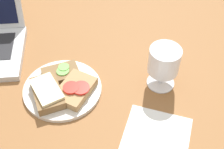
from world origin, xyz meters
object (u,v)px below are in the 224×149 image
sandwich_with_tomato (77,89)px  napkin (156,136)px  sandwich_with_cucumber (61,73)px  sandwich_with_cheese (47,92)px  plate (62,89)px  wine_glass (164,62)px

sandwich_with_tomato → napkin: size_ratio=0.87×
sandwich_with_tomato → sandwich_with_cucumber: (-4.33, 6.44, -0.28)cm
sandwich_with_cheese → plate: bearing=34.9°
napkin → sandwich_with_cheese: bearing=152.3°
plate → sandwich_with_cucumber: (-0.31, 4.48, 1.56)cm
sandwich_with_cheese → sandwich_with_cucumber: bearing=64.6°
sandwich_with_tomato → wine_glass: 23.92cm
sandwich_with_tomato → sandwich_with_cheese: (-7.67, -0.59, 0.24)cm
plate → sandwich_with_tomato: size_ratio=1.57×
sandwich_with_tomato → wine_glass: wine_glass is taller
sandwich_with_cucumber → sandwich_with_cheese: sandwich_with_cheese is taller
plate → napkin: (22.84, -16.47, -0.34)cm
sandwich_with_cucumber → wine_glass: 28.42cm
plate → sandwich_with_tomato: sandwich_with_tomato is taller
sandwich_with_cheese → napkin: bearing=-27.7°
plate → wine_glass: (27.06, 0.22, 7.91)cm
sandwich_with_cheese → wine_glass: 31.38cm
plate → napkin: plate is taller
sandwich_with_cucumber → wine_glass: bearing=-8.8°
wine_glass → sandwich_with_cucumber: bearing=171.2°
sandwich_with_tomato → sandwich_with_cucumber: bearing=123.9°
plate → sandwich_with_tomato: 4.84cm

